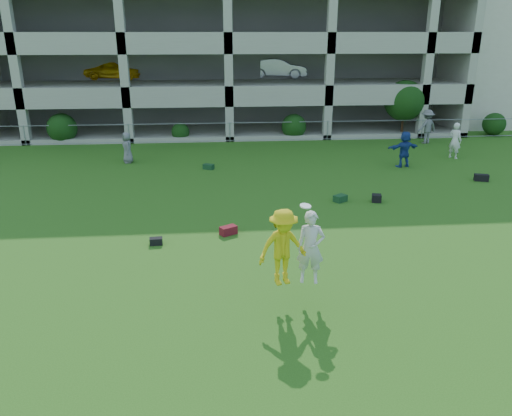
{
  "coord_description": "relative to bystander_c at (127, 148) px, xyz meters",
  "views": [
    {
      "loc": [
        -0.98,
        -10.92,
        6.38
      ],
      "look_at": [
        0.22,
        3.0,
        1.4
      ],
      "focal_mm": 35.0,
      "sensor_mm": 36.0,
      "label": 1
    }
  ],
  "objects": [
    {
      "name": "bystander_d",
      "position": [
        13.72,
        -2.0,
        0.11
      ],
      "size": [
        1.72,
        0.86,
        1.77
      ],
      "primitive_type": "imported",
      "rotation": [
        0.0,
        0.0,
        3.36
      ],
      "color": "navy",
      "rests_on": "ground"
    },
    {
      "name": "bag_green_c",
      "position": [
        9.31,
        -7.0,
        -0.65
      ],
      "size": [
        0.61,
        0.58,
        0.26
      ],
      "primitive_type": "cube",
      "rotation": [
        0.0,
        0.0,
        0.62
      ],
      "color": "#133614",
      "rests_on": "ground"
    },
    {
      "name": "shrub_row",
      "position": [
        9.96,
        5.3,
        0.73
      ],
      "size": [
        34.38,
        2.52,
        3.5
      ],
      "color": "#163D11",
      "rests_on": "ground"
    },
    {
      "name": "bystander_f",
      "position": [
        17.04,
        3.2,
        0.22
      ],
      "size": [
        1.46,
        1.13,
        2.0
      ],
      "primitive_type": "imported",
      "rotation": [
        0.0,
        0.0,
        3.49
      ],
      "color": "slate",
      "rests_on": "ground"
    },
    {
      "name": "bag_black_e",
      "position": [
        16.33,
        -4.73,
        -0.63
      ],
      "size": [
        0.66,
        0.47,
        0.3
      ],
      "primitive_type": "cube",
      "rotation": [
        0.0,
        0.0,
        -0.31
      ],
      "color": "black",
      "rests_on": "ground"
    },
    {
      "name": "bystander_c",
      "position": [
        0.0,
        0.0,
        0.0
      ],
      "size": [
        0.71,
        0.88,
        1.56
      ],
      "primitive_type": "imported",
      "rotation": [
        0.0,
        0.0,
        -1.25
      ],
      "color": "slate",
      "rests_on": "ground"
    },
    {
      "name": "parking_garage",
      "position": [
        5.36,
        13.29,
        5.23
      ],
      "size": [
        30.0,
        14.0,
        12.0
      ],
      "color": "#9E998C",
      "rests_on": "ground"
    },
    {
      "name": "fence",
      "position": [
        5.37,
        4.59,
        -0.17
      ],
      "size": [
        36.06,
        0.06,
        1.2
      ],
      "color": "gray",
      "rests_on": "ground"
    },
    {
      "name": "bag_green_g",
      "position": [
        4.1,
        -1.66,
        -0.66
      ],
      "size": [
        0.58,
        0.51,
        0.25
      ],
      "primitive_type": "cube",
      "rotation": [
        0.0,
        0.0,
        -0.51
      ],
      "color": "#123319",
      "rests_on": "ground"
    },
    {
      "name": "ground",
      "position": [
        5.37,
        -14.41,
        -0.78
      ],
      "size": [
        100.0,
        100.0,
        0.0
      ],
      "primitive_type": "plane",
      "color": "#235114",
      "rests_on": "ground"
    },
    {
      "name": "crate_d",
      "position": [
        10.72,
        -7.17,
        -0.63
      ],
      "size": [
        0.42,
        0.42,
        0.3
      ],
      "primitive_type": "cube",
      "rotation": [
        0.0,
        0.0,
        -0.24
      ],
      "color": "black",
      "rests_on": "ground"
    },
    {
      "name": "bag_black_b",
      "position": [
        2.48,
        -10.64,
        -0.67
      ],
      "size": [
        0.42,
        0.29,
        0.22
      ],
      "primitive_type": "cube",
      "rotation": [
        0.0,
        0.0,
        0.1
      ],
      "color": "black",
      "rests_on": "ground"
    },
    {
      "name": "bystander_e",
      "position": [
        17.02,
        -0.48,
        0.16
      ],
      "size": [
        0.77,
        0.82,
        1.88
      ],
      "primitive_type": "imported",
      "rotation": [
        0.0,
        0.0,
        2.23
      ],
      "color": "white",
      "rests_on": "ground"
    },
    {
      "name": "frisbee_contest",
      "position": [
        6.13,
        -14.55,
        0.72
      ],
      "size": [
        1.75,
        1.0,
        2.02
      ],
      "color": "gold",
      "rests_on": "ground"
    },
    {
      "name": "bag_red_a",
      "position": [
        4.79,
        -10.0,
        -0.64
      ],
      "size": [
        0.63,
        0.54,
        0.28
      ],
      "primitive_type": "cube",
      "rotation": [
        0.0,
        0.0,
        0.54
      ],
      "color": "#550E1D",
      "rests_on": "ground"
    }
  ]
}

